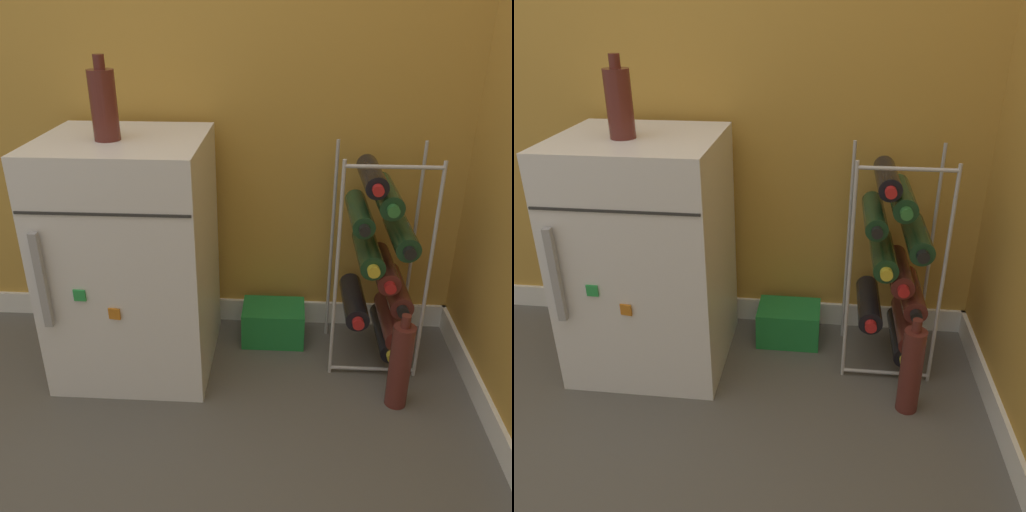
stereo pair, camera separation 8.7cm
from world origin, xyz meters
TOP-DOWN VIEW (x-y plane):
  - ground_plane at (0.00, 0.00)m, footprint 14.00×14.00m
  - mini_fridge at (-0.23, 0.35)m, footprint 0.50×0.50m
  - wine_rack at (0.59, 0.41)m, footprint 0.30×0.30m
  - soda_box at (0.23, 0.49)m, footprint 0.23×0.16m
  - fridge_top_bottle at (-0.26, 0.32)m, footprint 0.08×0.08m
  - loose_bottle_floor at (0.63, 0.15)m, footprint 0.07×0.07m

SIDE VIEW (x-z plane):
  - ground_plane at x=0.00m, z-range 0.00..0.00m
  - soda_box at x=0.23m, z-range 0.00..0.14m
  - loose_bottle_floor at x=0.63m, z-range -0.02..0.31m
  - wine_rack at x=0.59m, z-range -0.01..0.74m
  - mini_fridge at x=-0.23m, z-range 0.00..0.80m
  - fridge_top_bottle at x=-0.26m, z-range 0.78..1.02m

